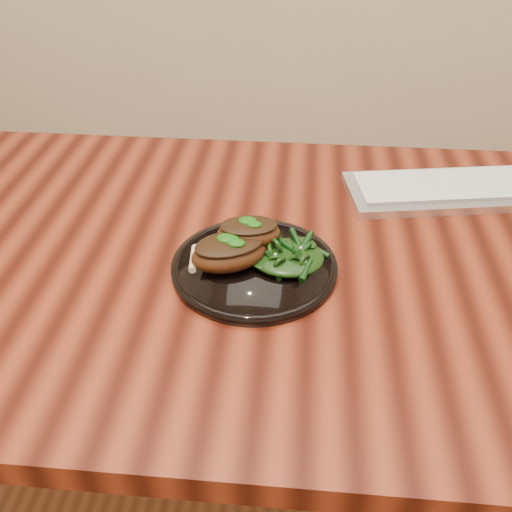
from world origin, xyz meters
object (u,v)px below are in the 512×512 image
(lamb_chop_front, at_px, (229,252))
(greens_heap, at_px, (287,253))
(desk, at_px, (272,292))
(plate, at_px, (254,266))
(keyboard, at_px, (480,188))

(lamb_chop_front, xyz_separation_m, greens_heap, (0.08, 0.01, -0.01))
(desk, xyz_separation_m, lamb_chop_front, (-0.06, -0.06, 0.12))
(desk, bearing_deg, plate, -117.20)
(lamb_chop_front, bearing_deg, greens_heap, 8.94)
(greens_heap, bearing_deg, keyboard, 37.87)
(desk, height_order, keyboard, keyboard)
(plate, relative_size, greens_heap, 2.27)
(desk, distance_m, plate, 0.11)
(plate, height_order, keyboard, keyboard)
(lamb_chop_front, bearing_deg, desk, 43.50)
(desk, xyz_separation_m, plate, (-0.03, -0.05, 0.09))
(plate, xyz_separation_m, lamb_chop_front, (-0.04, -0.01, 0.03))
(desk, height_order, lamb_chop_front, lamb_chop_front)
(desk, relative_size, greens_heap, 14.67)
(lamb_chop_front, height_order, keyboard, lamb_chop_front)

